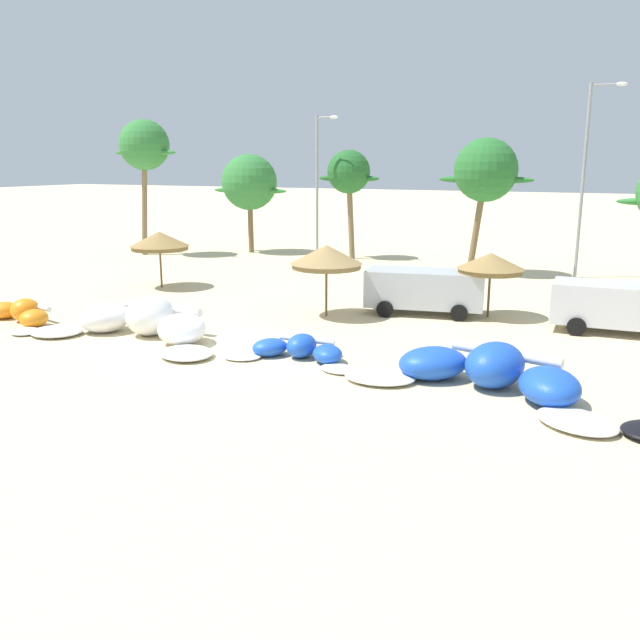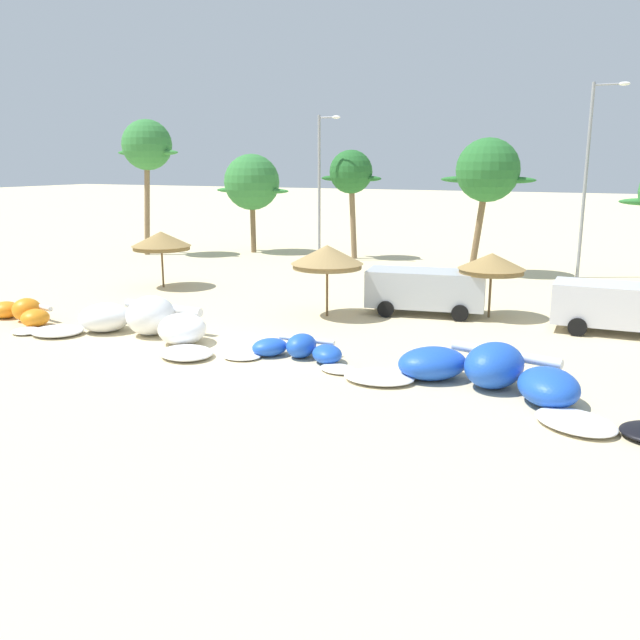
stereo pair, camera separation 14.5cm
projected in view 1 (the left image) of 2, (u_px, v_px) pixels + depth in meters
The scene contains 16 objects.
ground_plane at pixel (217, 353), 22.62m from camera, with size 260.00×260.00×0.00m, color beige.
kite_far_left at pixel (19, 314), 26.87m from camera, with size 5.09×3.02×0.92m.
kite_left at pixel (142, 323), 24.53m from camera, with size 8.42×4.04×1.46m.
kite_left_of_center at pixel (298, 350), 21.90m from camera, with size 4.84×2.26×0.78m.
kite_center at pixel (488, 373), 18.89m from camera, with size 7.94×4.65×1.28m.
beach_umbrella_near_van at pixel (159, 241), 33.93m from camera, with size 2.97×2.97×2.83m.
beach_umbrella_middle at pixel (326, 257), 27.52m from camera, with size 2.96×2.96×2.95m.
beach_umbrella_near_palms at pixel (491, 263), 27.37m from camera, with size 2.71×2.71×2.65m.
parked_van at pixel (623, 305), 25.03m from camera, with size 5.25×2.38×1.84m.
parked_car_second at pixel (422, 288), 28.28m from camera, with size 5.11×2.88×1.84m.
palm_leftmost at pixel (144, 146), 44.72m from camera, with size 4.95×3.30×8.96m.
palm_left at pixel (249, 183), 46.64m from camera, with size 5.72×3.81×6.76m.
palm_left_of_gap at pixel (349, 173), 43.64m from camera, with size 4.17×2.78×6.99m.
palm_center_left at pixel (486, 171), 37.03m from camera, with size 5.20×3.47×7.52m.
lamppost_west at pixel (319, 181), 42.66m from camera, with size 1.52×0.24×9.02m.
lamppost_west_center at pixel (586, 172), 36.10m from camera, with size 1.83×0.24×10.25m.
Camera 1 is at (12.23, -18.33, 6.25)m, focal length 38.09 mm.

